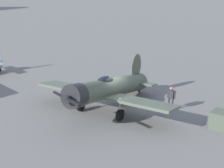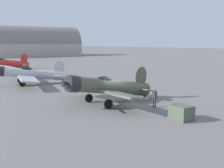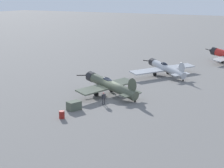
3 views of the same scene
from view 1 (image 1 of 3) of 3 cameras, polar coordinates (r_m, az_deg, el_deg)
The scene contains 3 objects.
ground_plane at distance 23.21m, azimuth 0.00°, elevation -4.23°, with size 400.00×400.00×0.00m, color slate.
airplane_foreground at distance 22.27m, azimuth -0.67°, elevation -0.87°, with size 10.34×10.40×3.33m.
ground_crew_mechanic at distance 22.96m, azimuth 10.30°, elevation -2.08°, with size 0.61×0.39×1.68m.
Camera 1 is at (-6.63, 20.46, 8.71)m, focal length 52.21 mm.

